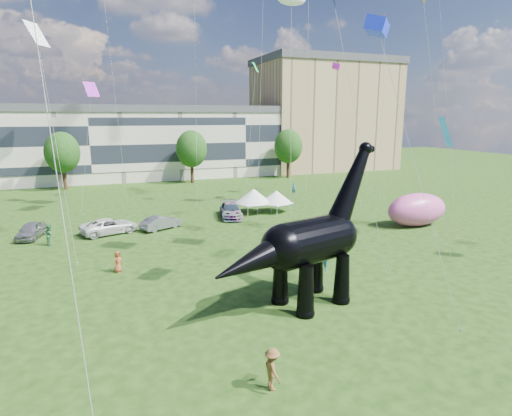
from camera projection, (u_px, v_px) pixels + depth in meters
name	position (u px, v px, depth m)	size (l,w,h in m)	color
ground	(263.00, 337.00, 22.07)	(220.00, 220.00, 0.00)	#16330C
terrace_row	(90.00, 147.00, 74.75)	(78.00, 11.00, 12.00)	beige
apartment_block	(324.00, 117.00, 93.06)	(28.00, 18.00, 22.00)	tan
tree_mid_left	(62.00, 149.00, 65.08)	(5.20, 5.20, 9.44)	#382314
tree_mid_right	(191.00, 146.00, 72.00)	(5.20, 5.20, 9.44)	#382314
tree_far_right	(288.00, 144.00, 78.23)	(5.20, 5.20, 9.44)	#382314
dinosaur_sculpture	(306.00, 245.00, 25.06)	(12.10, 5.16, 9.94)	black
car_silver	(31.00, 230.00, 39.80)	(1.75, 4.35, 1.48)	#A1A1A6
car_grey	(161.00, 223.00, 42.98)	(1.47, 4.21, 1.39)	slate
car_white	(110.00, 226.00, 41.35)	(2.49, 5.40, 1.50)	silver
car_dark	(231.00, 210.00, 48.02)	(2.26, 5.55, 1.61)	#595960
gazebo_near	(254.00, 196.00, 50.03)	(4.64, 4.64, 2.90)	white
gazebo_far	(276.00, 197.00, 50.59)	(4.92, 4.92, 2.60)	silver
inflatable_pink	(417.00, 210.00, 44.18)	(6.87, 3.44, 3.44)	#D954A1
visitors	(209.00, 245.00, 34.72)	(44.28, 41.76, 1.86)	#356985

